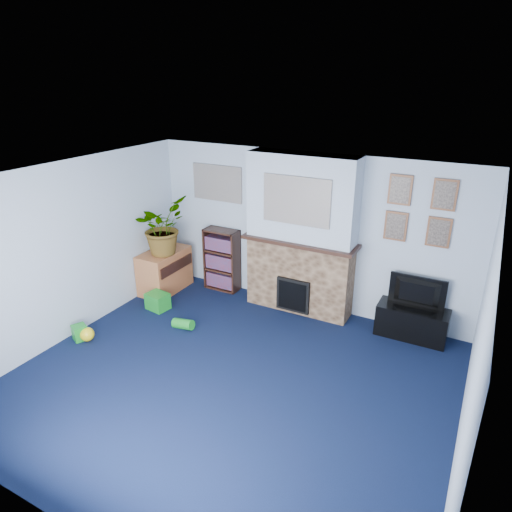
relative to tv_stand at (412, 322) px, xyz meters
The scene contains 26 objects.
floor 2.66m from the tv_stand, 130.05° to the right, with size 5.00×4.50×0.01m, color #0D1632.
ceiling 3.43m from the tv_stand, 130.05° to the right, with size 5.00×4.50×0.01m, color white.
wall_back 1.98m from the tv_stand, behind, with size 5.00×0.04×2.40m, color #AEBED3.
wall_front 4.71m from the tv_stand, 111.74° to the right, with size 5.00×0.04×2.40m, color #AEBED3.
wall_left 4.77m from the tv_stand, 154.24° to the right, with size 0.04×4.50×2.40m, color #AEBED3.
wall_right 2.39m from the tv_stand, 68.65° to the right, with size 0.04×4.50×2.40m, color #AEBED3.
chimney_breast 1.96m from the tv_stand, behind, with size 1.72×0.50×2.40m.
collage_main 2.32m from the tv_stand, behind, with size 1.00×0.03×0.68m, color gray.
collage_left 3.61m from the tv_stand, behind, with size 0.90×0.03×0.58m, color gray.
portrait_tl 1.83m from the tv_stand, 153.79° to the left, with size 0.30×0.03×0.40m, color brown.
portrait_tr 1.79m from the tv_stand, 54.31° to the left, with size 0.30×0.03×0.40m, color brown.
portrait_bl 1.35m from the tv_stand, 153.79° to the left, with size 0.30×0.03×0.40m, color brown.
portrait_br 1.30m from the tv_stand, 54.31° to the left, with size 0.30×0.03×0.40m, color brown.
tv_stand is the anchor object (origin of this frame).
television 0.44m from the tv_stand, 90.00° to the left, with size 0.75×0.10×0.43m, color black.
bookshelf 3.14m from the tv_stand, behind, with size 0.58×0.28×1.05m.
sideboard 3.97m from the tv_stand, behind, with size 0.50×0.89×0.69m, color #B36639.
potted_plant 4.03m from the tv_stand, behind, with size 0.82×0.71×0.91m, color #26661E.
mantel_clock 1.98m from the tv_stand, behind, with size 0.10×0.06×0.14m, color gold.
mantel_candle 1.67m from the tv_stand, behind, with size 0.05×0.05×0.18m, color #B2BFC6.
mantel_teddy 2.53m from the tv_stand, behind, with size 0.13×0.13×0.13m, color gray.
mantel_can 1.45m from the tv_stand, behind, with size 0.06×0.06×0.12m, color #198C26.
green_crate 3.77m from the tv_stand, 164.14° to the right, with size 0.32×0.26×0.26m, color #198C26.
toy_ball 4.48m from the tv_stand, 150.48° to the right, with size 0.20×0.20×0.20m, color yellow.
toy_block 4.59m from the tv_stand, 150.90° to the right, with size 0.17×0.17×0.21m, color #198C26.
toy_tube 3.22m from the tv_stand, 155.68° to the right, with size 0.15×0.15×0.32m, color #198C26.
Camera 1 is at (2.39, -3.83, 3.44)m, focal length 32.00 mm.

